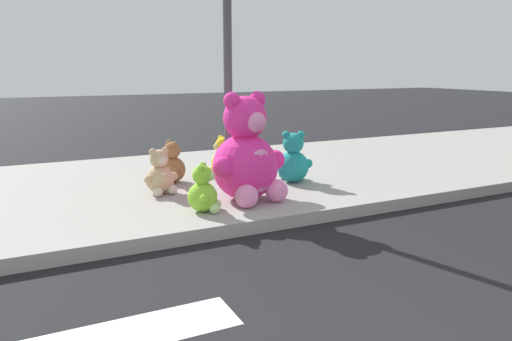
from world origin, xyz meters
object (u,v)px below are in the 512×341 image
Objects in this scene: sign_pole at (228,58)px; plush_yellow at (222,159)px; plush_brown at (171,166)px; plush_red at (247,163)px; plush_pink_large at (247,157)px; plush_tan at (160,175)px; plush_lime at (204,192)px; plush_teal at (293,162)px.

sign_pole is 5.45× the size of plush_yellow.
plush_brown is 1.07m from plush_red.
plush_pink_large is 1.18m from plush_tan.
plush_lime is (-0.65, -0.25, -0.30)m from plush_pink_large.
sign_pole is 1.31m from plush_pink_large.
plush_tan is at bearing -148.65° from plush_yellow.
plush_pink_large reaches higher than plush_tan.
plush_red is at bearing 48.61° from plush_lime.
plush_teal is at bearing 30.29° from plush_pink_large.
plush_red is 0.97× the size of plush_yellow.
plush_red is at bearing 65.15° from plush_pink_large.
plush_brown is 1.04× the size of plush_red.
plush_red reaches higher than plush_lime.
plush_yellow is at bearing 73.55° from sign_pole.
plush_pink_large is 1.17m from plush_red.
plush_brown is 0.85m from plush_yellow.
plush_pink_large reaches higher than plush_teal.
plush_yellow is (0.26, 1.44, -0.29)m from plush_pink_large.
plush_red is (1.13, 1.28, 0.01)m from plush_lime.
plush_tan is 1.00× the size of plush_brown.
plush_red is (-0.50, 0.46, -0.06)m from plush_teal.
sign_pole is 5.42× the size of plush_tan.
plush_pink_large is 1.49m from plush_yellow.
plush_teal is 1.22× the size of plush_brown.
plush_brown is (-0.58, 0.70, -1.46)m from sign_pole.
plush_lime is at bearing -159.15° from plush_pink_large.
sign_pole is at bearing -50.19° from plush_brown.
sign_pole is 1.72m from plush_brown.
plush_teal is 1.22× the size of plush_tan.
plush_yellow reaches higher than plush_red.
plush_pink_large is 2.21× the size of plush_tan.
plush_brown reaches higher than plush_red.
plush_tan is 1.02m from plush_lime.
plush_pink_large reaches higher than plush_yellow.
sign_pole is at bearing 88.79° from plush_pink_large.
plush_yellow is at bearing 31.35° from plush_tan.
plush_red is (1.04, -0.25, -0.01)m from plush_brown.
plush_tan is at bearing 102.52° from plush_lime.
plush_brown is (0.30, 0.53, 0.00)m from plush_tan.
sign_pole reaches higher than plush_brown.
sign_pole is at bearing 179.05° from plush_teal.
plush_teal is at bearing -50.48° from plush_yellow.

